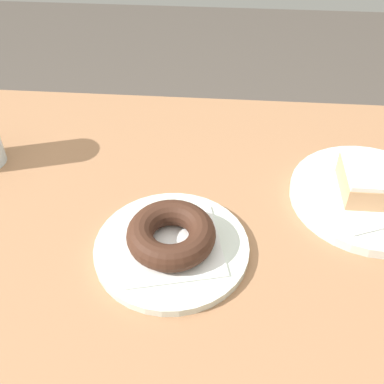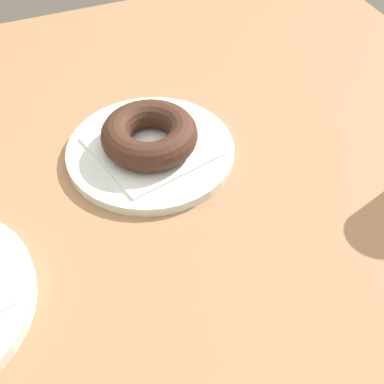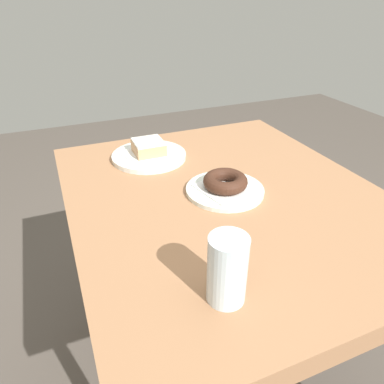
% 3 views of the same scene
% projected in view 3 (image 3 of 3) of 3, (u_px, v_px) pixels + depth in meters
% --- Properties ---
extents(ground_plane, '(6.00, 6.00, 0.00)m').
position_uv_depth(ground_plane, '(216.00, 368.00, 1.34)').
color(ground_plane, '#4F473F').
extents(table, '(0.97, 0.81, 0.77)m').
position_uv_depth(table, '(224.00, 218.00, 0.99)').
color(table, '#9B6C48').
rests_on(table, ground_plane).
extents(plate_glazed_square, '(0.24, 0.24, 0.02)m').
position_uv_depth(plate_glazed_square, '(149.00, 156.00, 1.14)').
color(plate_glazed_square, silver).
rests_on(plate_glazed_square, table).
extents(napkin_glazed_square, '(0.19, 0.19, 0.00)m').
position_uv_depth(napkin_glazed_square, '(149.00, 153.00, 1.14)').
color(napkin_glazed_square, white).
rests_on(napkin_glazed_square, plate_glazed_square).
extents(donut_glazed_square, '(0.09, 0.09, 0.04)m').
position_uv_depth(donut_glazed_square, '(149.00, 147.00, 1.13)').
color(donut_glazed_square, tan).
rests_on(donut_glazed_square, napkin_glazed_square).
extents(plate_chocolate_ring, '(0.21, 0.21, 0.01)m').
position_uv_depth(plate_chocolate_ring, '(226.00, 190.00, 0.96)').
color(plate_chocolate_ring, silver).
rests_on(plate_chocolate_ring, table).
extents(napkin_chocolate_ring, '(0.16, 0.16, 0.00)m').
position_uv_depth(napkin_chocolate_ring, '(226.00, 187.00, 0.95)').
color(napkin_chocolate_ring, white).
rests_on(napkin_chocolate_ring, plate_chocolate_ring).
extents(donut_chocolate_ring, '(0.12, 0.12, 0.04)m').
position_uv_depth(donut_chocolate_ring, '(227.00, 181.00, 0.94)').
color(donut_chocolate_ring, '#3D2216').
rests_on(donut_chocolate_ring, napkin_chocolate_ring).
extents(water_glass, '(0.07, 0.07, 0.13)m').
position_uv_depth(water_glass, '(227.00, 269.00, 0.60)').
color(water_glass, silver).
rests_on(water_glass, table).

